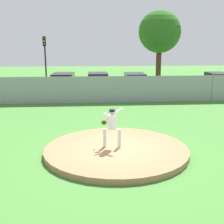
% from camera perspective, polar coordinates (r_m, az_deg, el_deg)
% --- Properties ---
extents(ground_plane, '(80.00, 80.00, 0.00)m').
position_cam_1_polar(ground_plane, '(17.16, -0.97, -0.75)').
color(ground_plane, '#427A33').
extents(asphalt_strip, '(44.00, 7.00, 0.01)m').
position_cam_1_polar(asphalt_strip, '(25.49, -2.11, 3.77)').
color(asphalt_strip, '#2B2B2D').
rests_on(asphalt_strip, ground_plane).
extents(pitchers_mound, '(5.47, 5.47, 0.21)m').
position_cam_1_polar(pitchers_mound, '(11.40, 0.83, -7.37)').
color(pitchers_mound, '#99704C').
rests_on(pitchers_mound, ground_plane).
extents(pitcher_youth, '(0.82, 0.32, 1.56)m').
position_cam_1_polar(pitcher_youth, '(11.14, -0.06, -2.35)').
color(pitcher_youth, silver).
rests_on(pitcher_youth, pitchers_mound).
extents(baseball, '(0.07, 0.07, 0.07)m').
position_cam_1_polar(baseball, '(11.11, -3.47, -7.14)').
color(baseball, white).
rests_on(baseball, pitchers_mound).
extents(chainlink_fence, '(39.49, 0.07, 1.98)m').
position_cam_1_polar(chainlink_fence, '(20.90, -1.63, 4.35)').
color(chainlink_fence, gray).
rests_on(chainlink_fence, ground_plane).
extents(parked_car_white, '(1.95, 4.55, 1.66)m').
position_cam_1_polar(parked_car_white, '(25.48, 4.40, 5.53)').
color(parked_car_white, silver).
rests_on(parked_car_white, ground_plane).
extents(parked_car_red, '(1.85, 4.19, 1.72)m').
position_cam_1_polar(parked_car_red, '(25.17, -2.73, 5.51)').
color(parked_car_red, '#A81919').
rests_on(parked_car_red, ground_plane).
extents(parked_car_navy, '(2.08, 4.74, 1.68)m').
position_cam_1_polar(parked_car_navy, '(25.49, -9.35, 5.42)').
color(parked_car_navy, '#161E4C').
rests_on(parked_car_navy, ground_plane).
extents(parked_car_silver, '(1.86, 4.51, 1.66)m').
position_cam_1_polar(parked_car_silver, '(27.42, 19.77, 5.34)').
color(parked_car_silver, '#B7BABF').
rests_on(parked_car_silver, ground_plane).
extents(traffic_cone_orange, '(0.40, 0.40, 0.55)m').
position_cam_1_polar(traffic_cone_orange, '(25.95, -14.01, 4.14)').
color(traffic_cone_orange, orange).
rests_on(traffic_cone_orange, asphalt_strip).
extents(traffic_light_near, '(0.28, 0.46, 4.79)m').
position_cam_1_polar(traffic_light_near, '(29.49, -12.82, 11.10)').
color(traffic_light_near, black).
rests_on(traffic_light_near, ground_plane).
extents(tree_bushy_near, '(4.62, 4.62, 7.72)m').
position_cam_1_polar(tree_bushy_near, '(33.75, 9.18, 15.01)').
color(tree_bushy_near, '#4C331E').
rests_on(tree_bushy_near, ground_plane).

